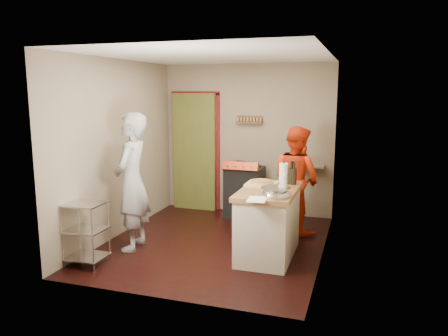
{
  "coord_description": "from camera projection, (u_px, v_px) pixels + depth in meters",
  "views": [
    {
      "loc": [
        1.94,
        -5.61,
        2.15
      ],
      "look_at": [
        0.14,
        0.0,
        1.1
      ],
      "focal_mm": 35.0,
      "sensor_mm": 36.0,
      "label": 1
    }
  ],
  "objects": [
    {
      "name": "floor",
      "position": [
        215.0,
        243.0,
        6.22
      ],
      "size": [
        3.5,
        3.5,
        0.0
      ],
      "primitive_type": "plane",
      "color": "black",
      "rests_on": "ground"
    },
    {
      "name": "back_wall",
      "position": [
        213.0,
        147.0,
        7.88
      ],
      "size": [
        3.0,
        0.44,
        2.6
      ],
      "color": "gray",
      "rests_on": "ground"
    },
    {
      "name": "left_wall",
      "position": [
        118.0,
        149.0,
        6.44
      ],
      "size": [
        0.04,
        3.5,
        2.6
      ],
      "primitive_type": "cube",
      "color": "gray",
      "rests_on": "ground"
    },
    {
      "name": "right_wall",
      "position": [
        326.0,
        158.0,
        5.54
      ],
      "size": [
        0.04,
        3.5,
        2.6
      ],
      "primitive_type": "cube",
      "color": "gray",
      "rests_on": "ground"
    },
    {
      "name": "ceiling",
      "position": [
        214.0,
        55.0,
        5.76
      ],
      "size": [
        3.0,
        3.5,
        0.02
      ],
      "primitive_type": "cube",
      "color": "white",
      "rests_on": "back_wall"
    },
    {
      "name": "stove",
      "position": [
        244.0,
        191.0,
        7.46
      ],
      "size": [
        0.6,
        0.63,
        1.0
      ],
      "color": "black",
      "rests_on": "ground"
    },
    {
      "name": "wire_shelving",
      "position": [
        85.0,
        230.0,
        5.4
      ],
      "size": [
        0.48,
        0.4,
        0.8
      ],
      "color": "silver",
      "rests_on": "ground"
    },
    {
      "name": "island",
      "position": [
        269.0,
        221.0,
        5.67
      ],
      "size": [
        0.7,
        1.33,
        1.21
      ],
      "color": "beige",
      "rests_on": "ground"
    },
    {
      "name": "person_stripe",
      "position": [
        132.0,
        182.0,
        5.87
      ],
      "size": [
        0.54,
        0.74,
        1.86
      ],
      "primitive_type": "imported",
      "rotation": [
        0.0,
        0.0,
        -1.42
      ],
      "color": "#AFAFB4",
      "rests_on": "ground"
    },
    {
      "name": "person_red",
      "position": [
        296.0,
        180.0,
        6.62
      ],
      "size": [
        1.0,
        0.96,
        1.63
      ],
      "primitive_type": "imported",
      "rotation": [
        0.0,
        0.0,
        2.53
      ],
      "color": "red",
      "rests_on": "ground"
    }
  ]
}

